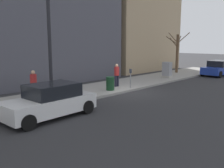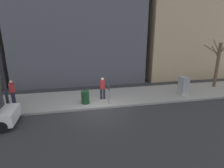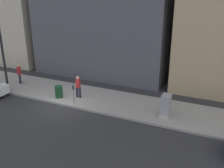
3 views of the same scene
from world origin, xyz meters
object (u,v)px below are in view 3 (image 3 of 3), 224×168
(utility_box, at_px, (166,106))
(pedestrian_near_meter, at_px, (78,86))
(pedestrian_midblock, at_px, (19,73))
(parking_meter, at_px, (73,92))
(trash_bin, at_px, (59,92))

(utility_box, bearing_deg, pedestrian_near_meter, 88.11)
(pedestrian_near_meter, bearing_deg, pedestrian_midblock, -4.89)
(parking_meter, bearing_deg, pedestrian_midblock, 76.16)
(parking_meter, xyz_separation_m, pedestrian_near_meter, (1.07, 0.28, 0.11))
(utility_box, height_order, trash_bin, utility_box)
(utility_box, bearing_deg, parking_meter, 97.64)
(trash_bin, bearing_deg, pedestrian_midblock, 76.73)
(parking_meter, height_order, pedestrian_midblock, pedestrian_midblock)
(parking_meter, relative_size, trash_bin, 1.50)
(parking_meter, bearing_deg, pedestrian_near_meter, 14.51)
(trash_bin, relative_size, pedestrian_near_meter, 0.54)
(pedestrian_near_meter, bearing_deg, trash_bin, 25.00)
(utility_box, distance_m, trash_bin, 7.96)
(parking_meter, distance_m, pedestrian_near_meter, 1.11)
(parking_meter, relative_size, pedestrian_midblock, 0.81)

